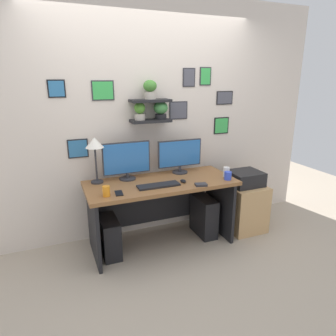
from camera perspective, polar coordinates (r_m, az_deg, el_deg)
The scene contains 17 objects.
ground_plane at distance 3.56m, azimuth -1.22°, elevation -14.03°, with size 8.00×8.00×0.00m, color tan.
back_wall_assembly at distance 3.51m, azimuth -3.90°, elevation 9.08°, with size 4.40×0.24×2.70m.
desk at distance 3.37m, azimuth -1.61°, elevation -5.66°, with size 1.61×0.68×0.75m.
monitor_left at distance 3.29m, azimuth -7.83°, elevation 1.49°, with size 0.52×0.18×0.41m.
monitor_right at distance 3.49m, azimuth 2.24°, elevation 2.41°, with size 0.53×0.18×0.39m.
keyboard at distance 3.10m, azimuth -1.80°, elevation -3.31°, with size 0.44×0.14×0.02m, color black.
computer_mouse at distance 3.22m, azimuth 2.90°, elevation -2.48°, with size 0.06×0.09×0.03m, color black.
desk_lamp at distance 3.19m, azimuth -13.70°, elevation 3.97°, with size 0.19×0.19×0.49m.
cell_phone at distance 2.94m, azimuth -9.28°, elevation -4.72°, with size 0.07×0.14×0.01m, color black.
coffee_mug at distance 3.35m, azimuth 11.26°, elevation -1.43°, with size 0.08×0.08×0.09m, color blue.
pen_cup at distance 2.89m, azimuth -11.61°, elevation -4.30°, with size 0.07×0.07×0.10m, color orange.
scissors_tray at distance 3.13m, azimuth 6.27°, elevation -3.14°, with size 0.12×0.08×0.02m, color #2D2D33.
water_cup at distance 3.45m, azimuth 10.98°, elevation -0.74°, with size 0.07×0.07×0.11m, color white.
drawer_cabinet at distance 3.89m, azimuth 14.00°, elevation -7.08°, with size 0.44×0.50×0.57m, color tan.
printer at distance 3.76m, azimuth 14.39°, elevation -1.89°, with size 0.38×0.34×0.17m, color black.
computer_tower_left at distance 3.33m, azimuth -11.01°, elevation -12.64°, with size 0.18×0.40×0.41m, color black.
computer_tower_right at distance 3.68m, azimuth 6.78°, elevation -9.00°, with size 0.18×0.40×0.47m, color black.
Camera 1 is at (-1.08, -2.87, 1.82)m, focal length 32.20 mm.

